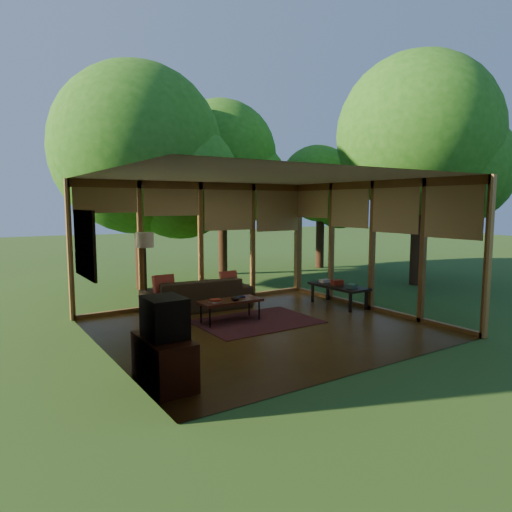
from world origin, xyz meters
TOP-DOWN VIEW (x-y plane):
  - floor at (0.00, 0.00)m, footprint 5.50×5.50m
  - ceiling at (0.00, 0.00)m, footprint 5.50×5.50m
  - wall_left at (-2.75, 0.00)m, footprint 0.04×5.00m
  - wall_front at (0.00, -2.50)m, footprint 5.50×0.04m
  - window_wall_back at (0.00, 2.50)m, footprint 5.50×0.12m
  - window_wall_right at (2.75, 0.00)m, footprint 0.12×5.00m
  - exterior_lawn at (8.00, 8.00)m, footprint 40.00×40.00m
  - tree_nw at (-0.55, 4.96)m, footprint 4.33×4.33m
  - tree_ne at (2.52, 6.12)m, footprint 3.50×3.50m
  - tree_se at (5.93, 1.43)m, footprint 4.29×4.29m
  - tree_far at (5.92, 5.45)m, footprint 2.62×2.62m
  - rug at (0.14, 0.44)m, footprint 2.21×1.56m
  - sofa at (-0.36, 2.00)m, footprint 2.34×1.10m
  - pillow_left at (-1.11, 1.95)m, footprint 0.42×0.22m
  - pillow_right at (0.39, 1.95)m, footprint 0.37×0.20m
  - ct_book_lower at (-0.63, 0.66)m, footprint 0.22×0.18m
  - ct_book_upper at (-0.63, 0.66)m, footprint 0.22×0.18m
  - ct_book_side at (-0.03, 0.79)m, footprint 0.21×0.18m
  - ct_bowl at (-0.23, 0.61)m, footprint 0.16×0.16m
  - media_cabinet at (-2.47, -1.46)m, footprint 0.50×1.00m
  - television at (-2.45, -1.46)m, footprint 0.45×0.55m
  - console_book_a at (2.40, 0.22)m, footprint 0.28×0.24m
  - console_book_b at (2.40, 0.67)m, footprint 0.28×0.23m
  - console_book_c at (2.40, 1.07)m, footprint 0.23×0.17m
  - floor_lamp at (-1.35, 2.29)m, footprint 0.36×0.36m
  - coffee_table at (-0.28, 0.71)m, footprint 1.20×0.50m
  - side_console at (2.40, 0.62)m, footprint 0.60×1.40m
  - wall_painting at (-2.71, 1.40)m, footprint 0.06×1.35m

SIDE VIEW (x-z plane):
  - exterior_lawn at x=8.00m, z-range -0.01..-0.01m
  - floor at x=0.00m, z-range 0.00..0.00m
  - rug at x=0.14m, z-range 0.00..0.01m
  - media_cabinet at x=-2.47m, z-range 0.00..0.60m
  - sofa at x=-0.36m, z-range 0.00..0.66m
  - coffee_table at x=-0.28m, z-range 0.18..0.60m
  - side_console at x=2.40m, z-range 0.18..0.64m
  - ct_book_side at x=-0.03m, z-range 0.42..0.45m
  - ct_book_lower at x=-0.63m, z-range 0.42..0.45m
  - ct_bowl at x=-0.23m, z-range 0.42..0.50m
  - ct_book_upper at x=-0.63m, z-range 0.45..0.49m
  - console_book_c at x=2.40m, z-range 0.46..0.52m
  - console_book_a at x=2.40m, z-range 0.46..0.54m
  - console_book_b at x=2.40m, z-range 0.45..0.56m
  - pillow_right at x=0.39m, z-range 0.37..0.76m
  - pillow_left at x=-1.11m, z-range 0.37..0.81m
  - television at x=-2.45m, z-range 0.60..1.10m
  - wall_left at x=-2.75m, z-range 0.00..2.70m
  - wall_front at x=0.00m, z-range 0.00..2.70m
  - window_wall_back at x=0.00m, z-range 0.00..2.70m
  - window_wall_right at x=2.75m, z-range 0.00..2.70m
  - floor_lamp at x=-1.35m, z-range 0.58..2.23m
  - wall_painting at x=-2.71m, z-range 0.98..2.12m
  - ceiling at x=0.00m, z-range 2.70..2.70m
  - tree_far at x=5.92m, z-range 0.78..5.00m
  - tree_nw at x=-0.55m, z-range 0.72..6.49m
  - tree_ne at x=2.52m, z-range 0.96..6.41m
  - tree_se at x=5.93m, z-range 0.95..7.15m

